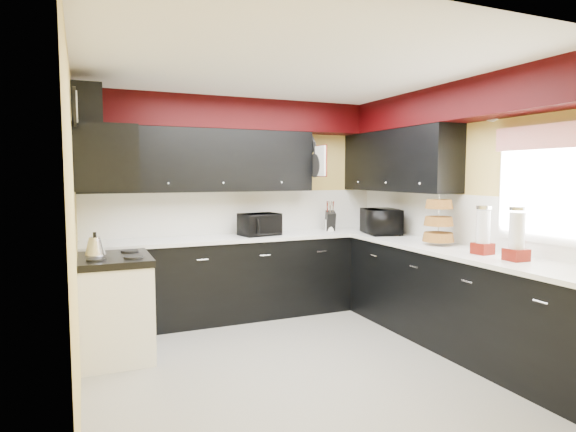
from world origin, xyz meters
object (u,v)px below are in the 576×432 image
object	(u,v)px
utensil_crock	(330,225)
knife_block	(330,221)
microwave	(381,221)
kettle	(95,246)
toaster_oven	(260,224)

from	to	relation	value
utensil_crock	knife_block	xyz separation A→B (m)	(0.00, -0.00, 0.05)
microwave	utensil_crock	xyz separation A→B (m)	(-0.41, 0.52, -0.08)
microwave	utensil_crock	world-z (taller)	microwave
microwave	kettle	xyz separation A→B (m)	(-3.16, -0.13, -0.09)
knife_block	toaster_oven	bearing A→B (deg)	-158.07
toaster_oven	kettle	world-z (taller)	toaster_oven
toaster_oven	microwave	distance (m)	1.44
knife_block	kettle	bearing A→B (deg)	-149.19
utensil_crock	kettle	world-z (taller)	utensil_crock
knife_block	utensil_crock	bearing A→B (deg)	107.68
microwave	knife_block	bearing A→B (deg)	52.76
utensil_crock	microwave	bearing A→B (deg)	-51.49
utensil_crock	knife_block	world-z (taller)	knife_block
microwave	knife_block	size ratio (longest dim) A/B	2.23
toaster_oven	kettle	distance (m)	1.88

